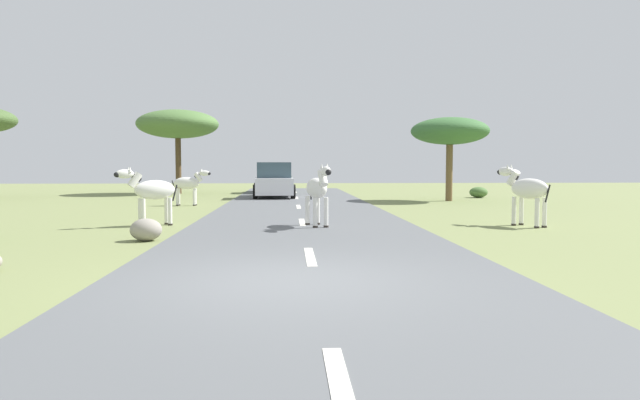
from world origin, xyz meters
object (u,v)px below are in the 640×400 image
object	(u,v)px
tree_1	(450,132)
tree_2	(178,125)
zebra_2	(188,184)
zebra_1	(151,191)
zebra_3	(526,189)
bush_0	(478,192)
rock_1	(146,230)
zebra_0	(317,189)
car_1	(274,179)
car_0	(274,181)

from	to	relation	value
tree_1	tree_2	distance (m)	15.74
tree_1	zebra_2	bearing A→B (deg)	-167.94
zebra_1	tree_1	distance (m)	15.33
zebra_3	bush_0	bearing A→B (deg)	49.51
zebra_1	tree_2	size ratio (longest dim) A/B	0.33
zebra_3	tree_2	xyz separation A→B (m)	(-12.77, 18.51, 3.01)
zebra_1	zebra_2	world-z (taller)	zebra_1
rock_1	zebra_1	bearing A→B (deg)	101.13
tree_1	rock_1	size ratio (longest dim) A/B	5.65
zebra_1	tree_2	xyz separation A→B (m)	(-2.70, 17.89, 3.04)
zebra_0	car_1	world-z (taller)	car_1
zebra_1	rock_1	size ratio (longest dim) A/B	2.36
zebra_1	zebra_3	bearing A→B (deg)	-124.61
zebra_3	car_1	xyz separation A→B (m)	(-7.26, 19.02, -0.15)
tree_2	tree_1	bearing A→B (deg)	-28.67
zebra_0	zebra_2	xyz separation A→B (m)	(-4.84, 8.74, -0.13)
zebra_2	car_1	size ratio (longest dim) A/B	0.36
zebra_0	tree_2	world-z (taller)	tree_2
zebra_0	tree_1	size ratio (longest dim) A/B	0.44
rock_1	car_1	bearing A→B (deg)	84.18
tree_1	bush_0	distance (m)	4.46
zebra_2	bush_0	xyz separation A→B (m)	(13.73, 4.97, -0.62)
rock_1	car_0	bearing A→B (deg)	81.75
car_0	zebra_3	bearing A→B (deg)	-64.66
zebra_2	zebra_0	bearing A→B (deg)	30.87
car_0	tree_2	world-z (taller)	tree_2
zebra_1	car_1	bearing A→B (deg)	-39.76
zebra_1	car_1	distance (m)	18.62
tree_1	car_0	bearing A→B (deg)	162.05
zebra_0	car_1	bearing A→B (deg)	-99.05
zebra_2	car_1	bearing A→B (deg)	164.99
car_0	bush_0	world-z (taller)	car_0
bush_0	zebra_0	bearing A→B (deg)	-122.96
tree_2	bush_0	distance (m)	17.21
tree_2	zebra_0	bearing A→B (deg)	-69.12
car_1	tree_2	size ratio (longest dim) A/B	0.92
car_1	bush_0	xyz separation A→B (m)	(10.53, -5.54, -0.57)
zebra_1	bush_0	xyz separation A→B (m)	(13.34, 12.87, -0.68)
tree_2	car_0	bearing A→B (deg)	-40.97
tree_1	tree_2	size ratio (longest dim) A/B	0.79
zebra_2	tree_1	world-z (taller)	tree_1
zebra_2	tree_1	bearing A→B (deg)	103.97
zebra_1	car_0	world-z (taller)	car_0
zebra_0	rock_1	xyz separation A→B (m)	(-3.83, -2.27, -0.78)
zebra_3	zebra_2	bearing A→B (deg)	113.97
car_1	tree_2	distance (m)	6.37
car_1	bush_0	distance (m)	11.91
zebra_3	rock_1	distance (m)	9.81
tree_1	zebra_0	bearing A→B (deg)	-120.69
zebra_1	tree_2	distance (m)	18.35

